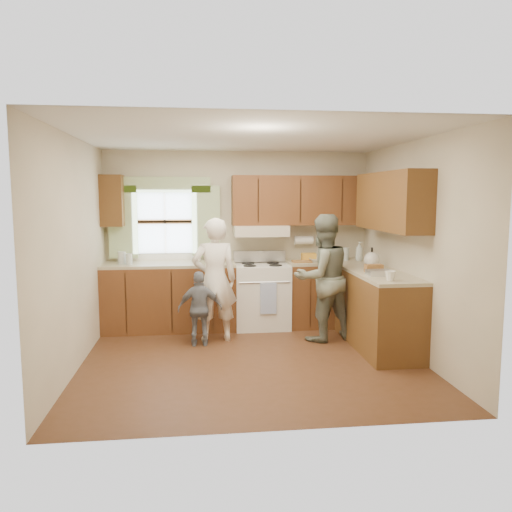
{
  "coord_description": "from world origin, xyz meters",
  "views": [
    {
      "loc": [
        -0.59,
        -5.48,
        1.87
      ],
      "look_at": [
        0.1,
        0.4,
        1.15
      ],
      "focal_mm": 35.0,
      "sensor_mm": 36.0,
      "label": 1
    }
  ],
  "objects": [
    {
      "name": "woman_right",
      "position": [
        1.0,
        0.71,
        0.82
      ],
      "size": [
        0.95,
        0.84,
        1.64
      ],
      "primitive_type": "imported",
      "rotation": [
        0.0,
        0.0,
        3.46
      ],
      "color": "#213721",
      "rests_on": "ground"
    },
    {
      "name": "child",
      "position": [
        -0.58,
        0.64,
        0.47
      ],
      "size": [
        0.55,
        0.23,
        0.94
      ],
      "primitive_type": "imported",
      "rotation": [
        0.0,
        0.0,
        3.13
      ],
      "color": "slate",
      "rests_on": "ground"
    },
    {
      "name": "stove",
      "position": [
        0.3,
        1.44,
        0.47
      ],
      "size": [
        0.76,
        0.67,
        1.07
      ],
      "color": "silver",
      "rests_on": "ground"
    },
    {
      "name": "woman_left",
      "position": [
        -0.38,
        0.84,
        0.8
      ],
      "size": [
        0.61,
        0.44,
        1.59
      ],
      "primitive_type": "imported",
      "rotation": [
        0.0,
        0.0,
        3.24
      ],
      "color": "white",
      "rests_on": "ground"
    },
    {
      "name": "room",
      "position": [
        0.0,
        0.0,
        1.25
      ],
      "size": [
        3.8,
        3.8,
        3.8
      ],
      "color": "#4C2C17",
      "rests_on": "ground"
    },
    {
      "name": "kitchen_fixtures",
      "position": [
        0.61,
        1.08,
        0.84
      ],
      "size": [
        3.8,
        2.25,
        2.15
      ],
      "color": "#44230E",
      "rests_on": "ground"
    }
  ]
}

